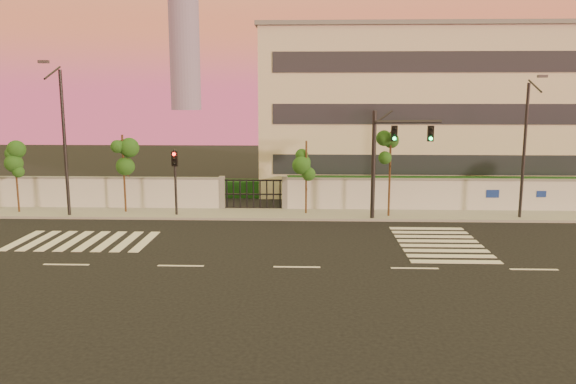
% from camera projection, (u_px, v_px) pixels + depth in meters
% --- Properties ---
extents(ground, '(120.00, 120.00, 0.00)m').
position_uv_depth(ground, '(297.00, 267.00, 23.94)').
color(ground, black).
rests_on(ground, ground).
extents(sidewalk, '(60.00, 3.00, 0.15)m').
position_uv_depth(sidewalk, '(300.00, 214.00, 34.28)').
color(sidewalk, gray).
rests_on(sidewalk, ground).
extents(perimeter_wall, '(60.00, 0.36, 2.20)m').
position_uv_depth(perimeter_wall, '(302.00, 194.00, 35.58)').
color(perimeter_wall, silver).
rests_on(perimeter_wall, ground).
extents(hedge_row, '(41.00, 4.25, 1.80)m').
position_uv_depth(hedge_row, '(318.00, 191.00, 38.29)').
color(hedge_row, black).
rests_on(hedge_row, ground).
extents(institutional_building, '(24.40, 12.40, 12.25)m').
position_uv_depth(institutional_building, '(416.00, 110.00, 44.26)').
color(institutional_building, beige).
rests_on(institutional_building, ground).
extents(road_markings, '(57.00, 7.62, 0.02)m').
position_uv_depth(road_markings, '(266.00, 244.00, 27.70)').
color(road_markings, silver).
rests_on(road_markings, ground).
extents(street_tree_b, '(1.44, 1.14, 4.42)m').
position_uv_depth(street_tree_b, '(16.00, 162.00, 34.21)').
color(street_tree_b, '#382314').
rests_on(street_tree_b, ground).
extents(street_tree_c, '(1.50, 1.19, 4.90)m').
position_uv_depth(street_tree_c, '(124.00, 156.00, 34.21)').
color(street_tree_c, '#382314').
rests_on(street_tree_c, ground).
extents(street_tree_d, '(1.46, 1.16, 4.57)m').
position_uv_depth(street_tree_d, '(307.00, 161.00, 33.81)').
color(street_tree_d, '#382314').
rests_on(street_tree_d, ground).
extents(street_tree_e, '(1.58, 1.26, 5.16)m').
position_uv_depth(street_tree_e, '(391.00, 155.00, 32.94)').
color(street_tree_e, '#382314').
rests_on(street_tree_e, ground).
extents(traffic_signal_main, '(4.02, 0.95, 6.39)m').
position_uv_depth(traffic_signal_main, '(388.00, 152.00, 32.28)').
color(traffic_signal_main, black).
rests_on(traffic_signal_main, ground).
extents(traffic_signal_secondary, '(0.32, 0.32, 4.09)m').
position_uv_depth(traffic_signal_secondary, '(175.00, 174.00, 33.48)').
color(traffic_signal_secondary, black).
rests_on(traffic_signal_secondary, ground).
extents(streetlight_west, '(0.55, 2.20, 9.13)m').
position_uv_depth(streetlight_west, '(63.00, 136.00, 32.81)').
color(streetlight_west, black).
rests_on(streetlight_west, ground).
extents(streetlight_east, '(0.50, 2.01, 8.34)m').
position_uv_depth(streetlight_east, '(526.00, 144.00, 32.25)').
color(streetlight_east, black).
rests_on(streetlight_east, ground).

